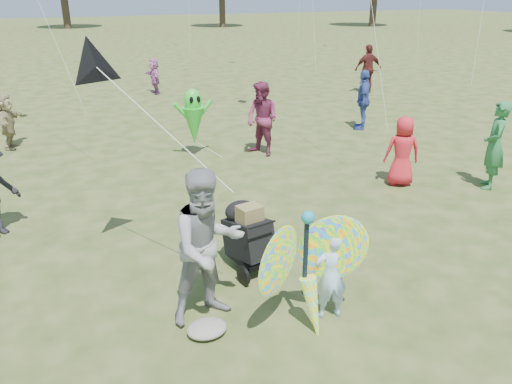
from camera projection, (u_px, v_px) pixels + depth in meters
The scene contains 15 objects.
ground at pixel (314, 300), 6.95m from camera, with size 160.00×160.00×0.00m, color #51592B.
child_girl at pixel (331, 276), 6.38m from camera, with size 0.45×0.29×1.23m, color #B4D1FF.
adult_man at pixel (208, 247), 6.24m from camera, with size 1.00×0.78×2.05m, color gray.
grey_bag at pixel (207, 329), 6.23m from camera, with size 0.51×0.42×0.16m, color gray.
crowd_a at pixel (402, 151), 10.76m from camera, with size 0.74×0.48×1.52m, color red.
crowd_c at pixel (363, 100), 15.09m from camera, with size 1.05×0.44×1.79m, color #384D9B.
crowd_d at pixel (7, 122), 13.27m from camera, with size 1.37×0.44×1.47m, color tan.
crowd_e at pixel (262, 119), 12.67m from camera, with size 0.91×0.71×1.88m, color #782849.
crowd_f at pixel (495, 146), 10.53m from camera, with size 0.69×0.45×1.89m, color #2A713C.
crowd_h at pixel (368, 69), 20.47m from camera, with size 1.13×0.47×1.94m, color #531E1B.
crowd_j at pixel (155, 76), 20.31m from camera, with size 1.32×0.42×1.42m, color #C06EB0.
jogging_stroller at pixel (247, 233), 7.50m from camera, with size 0.59×1.09×1.09m.
butterfly_kite at pixel (309, 271), 6.07m from camera, with size 1.74×0.75×1.82m.
delta_kite_rig at pixel (97, 67), 6.72m from camera, with size 1.71×2.10×1.81m.
alien_kite at pixel (194, 119), 12.54m from camera, with size 1.12×0.69×1.74m.
Camera 1 is at (-3.19, -4.99, 4.02)m, focal length 35.00 mm.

